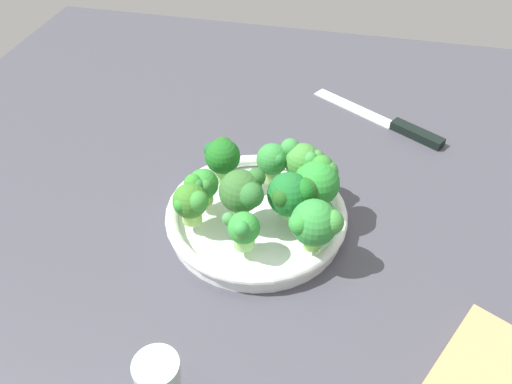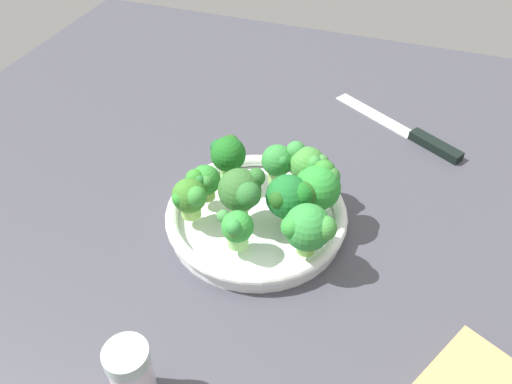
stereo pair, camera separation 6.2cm
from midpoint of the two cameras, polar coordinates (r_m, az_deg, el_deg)
name	(u,v)px [view 2 (the right image)]	position (r cm, az deg, el deg)	size (l,w,h in cm)	color
ground_plane	(258,227)	(75.83, 2.59, -3.92)	(130.00, 130.00, 2.50)	#40404A
bowl	(256,216)	(73.24, 2.42, -2.77)	(25.52, 25.52, 3.22)	white
broccoli_floret_0	(291,197)	(68.07, 6.49, -0.62)	(6.78, 6.05, 6.92)	#7BC15F
broccoli_floret_1	(278,162)	(74.42, 4.86, 3.22)	(4.81, 4.61, 6.11)	#99C86D
broccoli_floret_2	(242,190)	(68.21, 1.00, 0.07)	(6.16, 6.06, 7.20)	#91D668
broccoli_floret_3	(234,227)	(65.19, 0.24, -4.02)	(4.56, 4.31, 5.28)	#8FD770
broccoli_floret_4	(204,181)	(71.57, -3.32, 1.10)	(4.31, 4.75, 5.51)	#A2D261
broccoli_floret_5	(228,154)	(75.00, -0.77, 4.13)	(5.38, 5.80, 6.67)	#93D96F
broccoli_floret_6	(308,228)	(64.11, 8.51, -4.07)	(6.66, 5.97, 7.21)	#83C04F
broccoli_floret_7	(318,186)	(69.98, 9.39, 0.61)	(6.22, 6.35, 7.36)	#83BF65
broccoli_floret_8	(190,197)	(68.90, -4.74, -0.68)	(5.11, 4.76, 5.86)	#9DDB66
broccoli_floret_9	(307,163)	(73.78, 8.05, 3.03)	(6.42, 5.20, 6.66)	#9ACE64
knife	(412,134)	(95.35, 18.60, 6.01)	(24.03, 15.78, 1.50)	silver
pepper_shaker	(132,375)	(56.21, -10.28, -19.29)	(4.60, 4.60, 8.55)	silver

